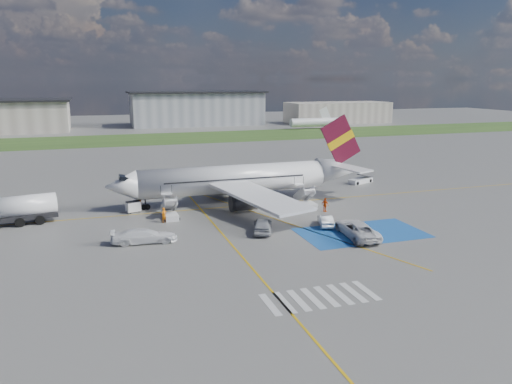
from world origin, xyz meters
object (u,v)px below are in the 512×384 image
at_px(car_silver_b, 325,220).
at_px(van_white_a, 357,226).
at_px(belt_loader, 361,181).
at_px(van_white_b, 144,234).
at_px(airliner, 243,178).
at_px(gpu_cart, 133,207).
at_px(car_silver_a, 263,225).
at_px(fuel_tanker, 12,213).

height_order(car_silver_b, van_white_a, van_white_a).
xyz_separation_m(belt_loader, van_white_b, (-37.59, -20.45, 0.63)).
relative_size(airliner, gpu_cart, 18.26).
xyz_separation_m(belt_loader, car_silver_a, (-24.48, -20.85, 0.49)).
bearing_deg(fuel_tanker, car_silver_b, -28.46).
height_order(airliner, fuel_tanker, airliner).
height_order(fuel_tanker, car_silver_a, fuel_tanker).
relative_size(airliner, van_white_b, 7.19).
xyz_separation_m(fuel_tanker, van_white_a, (36.58, -16.62, -0.31)).
bearing_deg(car_silver_b, gpu_cart, -15.02).
relative_size(gpu_cart, car_silver_b, 0.49).
distance_m(fuel_tanker, car_silver_a, 29.77).
relative_size(belt_loader, car_silver_b, 1.24).
height_order(gpu_cart, car_silver_a, car_silver_a).
distance_m(belt_loader, van_white_b, 42.80).
bearing_deg(car_silver_a, airliner, -77.56).
bearing_deg(car_silver_a, gpu_cart, -25.24).
distance_m(airliner, belt_loader, 23.62).
xyz_separation_m(car_silver_a, van_white_a, (9.33, -4.65, 0.28)).
bearing_deg(airliner, car_silver_a, -97.97).
bearing_deg(van_white_a, car_silver_b, -65.31).
bearing_deg(car_silver_b, car_silver_a, 17.76).
distance_m(airliner, fuel_tanker, 29.41).
height_order(car_silver_a, car_silver_b, car_silver_a).
xyz_separation_m(belt_loader, van_white_a, (-15.16, -25.50, 0.77)).
height_order(belt_loader, car_silver_a, car_silver_a).
height_order(airliner, gpu_cart, airliner).
bearing_deg(van_white_a, fuel_tanker, -17.47).
bearing_deg(belt_loader, fuel_tanker, 167.32).
bearing_deg(van_white_b, airliner, -41.65).
relative_size(van_white_a, van_white_b, 1.19).
bearing_deg(van_white_a, belt_loader, -113.76).
distance_m(belt_loader, van_white_a, 29.68).
bearing_deg(van_white_a, airliner, -61.86).
bearing_deg(car_silver_a, belt_loader, -119.16).
height_order(airliner, van_white_b, airliner).
xyz_separation_m(car_silver_b, van_white_b, (-20.94, 0.38, 0.33)).
bearing_deg(van_white_b, gpu_cart, 6.06).
bearing_deg(van_white_b, belt_loader, -55.64).
bearing_deg(van_white_b, van_white_a, -96.88).
height_order(airliner, belt_loader, airliner).
relative_size(car_silver_a, car_silver_b, 1.23).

